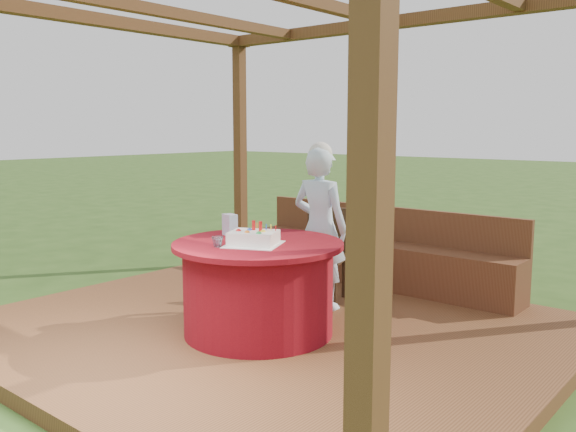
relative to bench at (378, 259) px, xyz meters
The scene contains 10 objects.
ground 1.76m from the bench, 90.00° to the right, with size 60.00×60.00×0.00m, color #2B4A18.
deck 1.75m from the bench, 90.00° to the right, with size 4.50×4.00×0.12m, color brown.
pergola 2.65m from the bench, 90.00° to the right, with size 4.50×4.00×2.72m.
bench is the anchor object (origin of this frame).
table 1.93m from the bench, 87.75° to the right, with size 1.34×1.34×0.73m.
chair 0.81m from the bench, 98.20° to the right, with size 0.53×0.53×0.86m.
elderly_woman 1.16m from the bench, 88.62° to the right, with size 0.56×0.40×1.49m.
birthday_cake 2.10m from the bench, 86.45° to the right, with size 0.52×0.52×0.18m.
gift_bag 1.96m from the bench, 99.46° to the right, with size 0.12×0.08×0.18m, color #C881AF.
drinking_glass 2.32m from the bench, 90.60° to the right, with size 0.09×0.09×0.08m, color white.
Camera 1 is at (3.23, -3.65, 1.73)m, focal length 38.00 mm.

